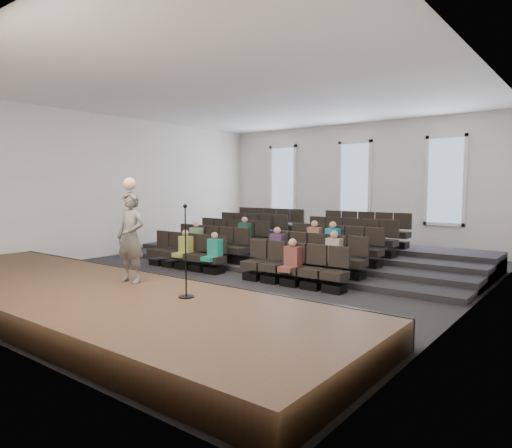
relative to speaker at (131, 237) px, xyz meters
The scene contains 13 objects.
ground 4.49m from the speaker, 94.42° to the left, with size 14.00×14.00×0.00m, color black.
ceiling 5.56m from the speaker, 94.42° to the left, with size 12.00×14.00×0.02m, color white.
wall_back 11.32m from the speaker, 91.67° to the left, with size 12.00×0.04×5.00m, color white.
wall_left 7.71m from the speaker, 146.23° to the left, with size 0.04×14.00×5.00m, color white.
wall_right 7.18m from the speaker, 36.71° to the left, with size 0.04×14.00×5.00m, color white.
stage 1.50m from the speaker, 110.98° to the right, with size 11.80×3.60×0.50m, color #452B1D.
stage_lip 1.53m from the speaker, 109.74° to the left, with size 11.80×0.06×0.52m, color black.
risers 7.53m from the speaker, 92.53° to the left, with size 11.80×4.80×0.60m.
seating_rows 5.84m from the speaker, 93.25° to the left, with size 6.80×4.70×1.67m.
windows 11.27m from the speaker, 91.68° to the left, with size 8.44×0.10×3.24m.
audience 4.74m from the speaker, 91.39° to the left, with size 5.45×2.64×1.10m.
speaker is the anchor object (origin of this frame).
mic_stand 1.93m from the speaker, ahead, with size 0.28×0.28×1.68m.
Camera 1 is at (8.10, -10.08, 2.49)m, focal length 32.00 mm.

